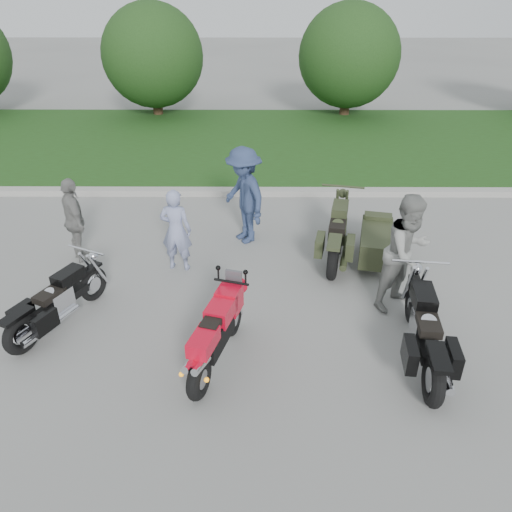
{
  "coord_description": "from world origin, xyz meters",
  "views": [
    {
      "loc": [
        0.79,
        -5.47,
        4.8
      ],
      "look_at": [
        0.75,
        1.54,
        0.8
      ],
      "focal_mm": 35.0,
      "sensor_mm": 36.0,
      "label": 1
    }
  ],
  "objects_px": {
    "cruiser_right": "(425,335)",
    "person_denim": "(244,196)",
    "cruiser_sidecar": "(360,240)",
    "sportbike_red": "(216,333)",
    "person_stripe": "(176,230)",
    "person_grey": "(408,253)",
    "cruiser_left": "(55,304)",
    "person_back": "(75,221)"
  },
  "relations": [
    {
      "from": "cruiser_right",
      "to": "person_stripe",
      "type": "relative_size",
      "value": 1.54
    },
    {
      "from": "cruiser_right",
      "to": "person_back",
      "type": "relative_size",
      "value": 1.47
    },
    {
      "from": "cruiser_left",
      "to": "sportbike_red",
      "type": "bearing_deg",
      "value": 6.97
    },
    {
      "from": "cruiser_right",
      "to": "cruiser_sidecar",
      "type": "bearing_deg",
      "value": 104.37
    },
    {
      "from": "cruiser_left",
      "to": "cruiser_sidecar",
      "type": "height_order",
      "value": "cruiser_sidecar"
    },
    {
      "from": "person_back",
      "to": "cruiser_right",
      "type": "bearing_deg",
      "value": -149.95
    },
    {
      "from": "cruiser_right",
      "to": "person_grey",
      "type": "xyz_separation_m",
      "value": [
        0.05,
        1.41,
        0.5
      ]
    },
    {
      "from": "sportbike_red",
      "to": "person_stripe",
      "type": "height_order",
      "value": "person_stripe"
    },
    {
      "from": "person_stripe",
      "to": "person_grey",
      "type": "bearing_deg",
      "value": 171.71
    },
    {
      "from": "cruiser_left",
      "to": "cruiser_right",
      "type": "distance_m",
      "value": 5.44
    },
    {
      "from": "cruiser_sidecar",
      "to": "person_stripe",
      "type": "distance_m",
      "value": 3.41
    },
    {
      "from": "person_stripe",
      "to": "person_back",
      "type": "xyz_separation_m",
      "value": [
        -1.91,
        0.32,
        0.03
      ]
    },
    {
      "from": "person_denim",
      "to": "person_back",
      "type": "relative_size",
      "value": 1.2
    },
    {
      "from": "cruiser_sidecar",
      "to": "person_denim",
      "type": "relative_size",
      "value": 1.23
    },
    {
      "from": "cruiser_right",
      "to": "person_back",
      "type": "distance_m",
      "value": 6.37
    },
    {
      "from": "sportbike_red",
      "to": "person_grey",
      "type": "bearing_deg",
      "value": 43.25
    },
    {
      "from": "cruiser_left",
      "to": "cruiser_right",
      "type": "xyz_separation_m",
      "value": [
        5.38,
        -0.77,
        0.06
      ]
    },
    {
      "from": "person_denim",
      "to": "cruiser_left",
      "type": "bearing_deg",
      "value": -75.15
    },
    {
      "from": "cruiser_left",
      "to": "person_denim",
      "type": "distance_m",
      "value": 4.07
    },
    {
      "from": "cruiser_left",
      "to": "person_stripe",
      "type": "distance_m",
      "value": 2.43
    },
    {
      "from": "sportbike_red",
      "to": "cruiser_left",
      "type": "height_order",
      "value": "sportbike_red"
    },
    {
      "from": "cruiser_right",
      "to": "cruiser_sidecar",
      "type": "xyz_separation_m",
      "value": [
        -0.39,
        2.85,
        -0.03
      ]
    },
    {
      "from": "person_grey",
      "to": "person_back",
      "type": "relative_size",
      "value": 1.19
    },
    {
      "from": "cruiser_right",
      "to": "person_denim",
      "type": "relative_size",
      "value": 1.23
    },
    {
      "from": "sportbike_red",
      "to": "person_grey",
      "type": "height_order",
      "value": "person_grey"
    },
    {
      "from": "cruiser_left",
      "to": "person_back",
      "type": "relative_size",
      "value": 1.19
    },
    {
      "from": "person_grey",
      "to": "person_denim",
      "type": "height_order",
      "value": "person_denim"
    },
    {
      "from": "person_stripe",
      "to": "person_denim",
      "type": "bearing_deg",
      "value": -128.26
    },
    {
      "from": "person_stripe",
      "to": "person_denim",
      "type": "relative_size",
      "value": 0.8
    },
    {
      "from": "person_stripe",
      "to": "person_grey",
      "type": "relative_size",
      "value": 0.8
    },
    {
      "from": "person_back",
      "to": "cruiser_sidecar",
      "type": "bearing_deg",
      "value": -123.32
    },
    {
      "from": "cruiser_sidecar",
      "to": "person_grey",
      "type": "height_order",
      "value": "person_grey"
    },
    {
      "from": "cruiser_left",
      "to": "cruiser_sidecar",
      "type": "relative_size",
      "value": 0.81
    },
    {
      "from": "cruiser_right",
      "to": "person_back",
      "type": "xyz_separation_m",
      "value": [
        -5.68,
        2.87,
        0.34
      ]
    },
    {
      "from": "person_grey",
      "to": "person_denim",
      "type": "relative_size",
      "value": 0.99
    },
    {
      "from": "cruiser_right",
      "to": "person_grey",
      "type": "relative_size",
      "value": 1.24
    },
    {
      "from": "person_back",
      "to": "person_stripe",
      "type": "bearing_deg",
      "value": -132.55
    },
    {
      "from": "sportbike_red",
      "to": "person_back",
      "type": "bearing_deg",
      "value": 150.28
    },
    {
      "from": "cruiser_right",
      "to": "person_denim",
      "type": "height_order",
      "value": "person_denim"
    },
    {
      "from": "cruiser_right",
      "to": "cruiser_sidecar",
      "type": "height_order",
      "value": "cruiser_sidecar"
    },
    {
      "from": "sportbike_red",
      "to": "person_back",
      "type": "xyz_separation_m",
      "value": [
        -2.81,
        2.93,
        0.28
      ]
    },
    {
      "from": "person_grey",
      "to": "cruiser_right",
      "type": "bearing_deg",
      "value": -128.48
    }
  ]
}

